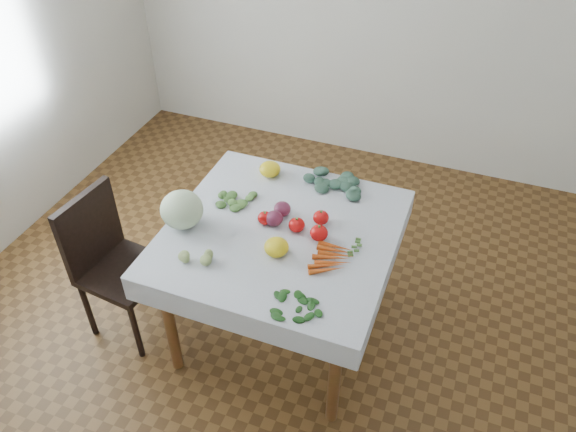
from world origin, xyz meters
name	(u,v)px	position (x,y,z in m)	size (l,w,h in m)	color
ground	(282,328)	(0.00, 0.00, 0.00)	(4.00, 4.00, 0.00)	brown
table	(281,246)	(0.00, 0.00, 0.65)	(1.00, 1.00, 0.75)	brown
tablecloth	(281,231)	(0.00, 0.00, 0.75)	(1.12, 1.12, 0.01)	white
chair	(110,257)	(-0.89, -0.26, 0.50)	(0.44, 0.44, 0.88)	black
cabbage	(182,210)	(-0.47, -0.13, 0.85)	(0.21, 0.21, 0.19)	beige
tomato_a	(265,218)	(-0.10, 0.03, 0.79)	(0.07, 0.07, 0.07)	red
tomato_b	(321,218)	(0.17, 0.13, 0.79)	(0.08, 0.08, 0.07)	red
tomato_c	(319,233)	(0.20, 0.01, 0.79)	(0.09, 0.09, 0.08)	red
tomato_d	(297,225)	(0.07, 0.03, 0.79)	(0.08, 0.08, 0.07)	red
heirloom_back	(270,169)	(-0.23, 0.42, 0.80)	(0.12, 0.12, 0.08)	yellow
heirloom_front	(276,247)	(0.04, -0.16, 0.80)	(0.12, 0.12, 0.08)	yellow
onion_a	(282,209)	(-0.04, 0.12, 0.79)	(0.09, 0.09, 0.07)	#4F163A
onion_b	(274,218)	(-0.05, 0.03, 0.79)	(0.09, 0.09, 0.08)	#4F163A
tomatillo_cluster	(196,256)	(-0.30, -0.34, 0.78)	(0.16, 0.10, 0.04)	#98B166
carrot_bunch	(332,258)	(0.30, -0.11, 0.77)	(0.17, 0.24, 0.03)	#DD5818
kale_bunch	(333,180)	(0.13, 0.47, 0.78)	(0.30, 0.28, 0.04)	#3A604C
basil_bunch	(294,309)	(0.24, -0.46, 0.76)	(0.24, 0.17, 0.01)	#1A4A17
dill_bunch	(235,202)	(-0.31, 0.12, 0.77)	(0.23, 0.20, 0.02)	#527D39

